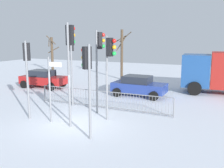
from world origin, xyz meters
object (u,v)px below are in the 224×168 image
traffic_light_foreground_right (70,52)px  traffic_light_rear_right (109,59)px  traffic_light_mid_left (87,70)px  traffic_light_mid_right (99,53)px  car_red_mid (43,78)px  car_blue_trailing (139,86)px  bare_tree_left (122,53)px  traffic_light_rear_left (71,54)px  direction_sign_post (51,86)px  traffic_light_foreground_left (27,62)px  bare_tree_centre (52,54)px

traffic_light_foreground_right → traffic_light_rear_right: size_ratio=1.13×
traffic_light_mid_left → traffic_light_rear_right: size_ratio=0.92×
traffic_light_mid_right → car_red_mid: 9.34m
car_blue_trailing → bare_tree_left: size_ratio=0.77×
traffic_light_rear_left → bare_tree_left: size_ratio=0.88×
traffic_light_rear_right → direction_sign_post: size_ratio=1.31×
traffic_light_foreground_left → car_red_mid: 8.74m
car_red_mid → bare_tree_centre: bearing=119.3°
car_red_mid → bare_tree_left: size_ratio=0.79×
traffic_light_mid_left → direction_sign_post: (-2.68, 1.01, -1.05)m
traffic_light_mid_left → traffic_light_foreground_left: bearing=103.1°
direction_sign_post → car_red_mid: (-6.36, 6.99, -1.05)m
traffic_light_mid_left → direction_sign_post: 3.05m
traffic_light_mid_right → traffic_light_rear_right: 1.47m
traffic_light_mid_left → car_blue_trailing: (-0.64, 8.27, -2.10)m
traffic_light_mid_right → traffic_light_rear_right: size_ratio=1.07×
traffic_light_rear_left → direction_sign_post: traffic_light_rear_left is taller
traffic_light_mid_left → traffic_light_rear_left: size_ratio=0.90×
traffic_light_mid_right → bare_tree_left: 11.82m
traffic_light_rear_right → car_blue_trailing: (-0.44, 5.78, -2.35)m
traffic_light_rear_right → direction_sign_post: 3.17m
traffic_light_rear_left → car_red_mid: (-5.49, 3.82, -2.43)m
traffic_light_rear_left → car_red_mid: bearing=113.9°
traffic_light_foreground_right → car_red_mid: size_ratio=1.23×
traffic_light_mid_left → bare_tree_centre: bearing=69.4°
direction_sign_post → bare_tree_left: 13.93m
traffic_light_mid_left → car_red_mid: bearing=76.2°
traffic_light_rear_left → traffic_light_rear_right: bearing=-57.8°
direction_sign_post → car_blue_trailing: 7.62m
car_blue_trailing → direction_sign_post: bearing=-104.9°
direction_sign_post → bare_tree_left: bare_tree_left is taller
traffic_light_mid_left → bare_tree_left: (-4.69, 14.76, -0.23)m
traffic_light_mid_right → bare_tree_centre: traffic_light_mid_right is taller
bare_tree_centre → traffic_light_foreground_left: bearing=-55.9°
traffic_light_foreground_right → direction_sign_post: traffic_light_foreground_right is taller
car_blue_trailing → bare_tree_centre: bare_tree_centre is taller
direction_sign_post → car_blue_trailing: bearing=73.9°
traffic_light_foreground_left → direction_sign_post: (1.47, -0.07, -1.12)m
traffic_light_foreground_right → bare_tree_left: 14.18m
car_blue_trailing → bare_tree_centre: 15.61m
direction_sign_post → car_red_mid: 9.51m
traffic_light_foreground_right → traffic_light_foreground_left: size_ratio=1.20×
traffic_light_mid_left → car_red_mid: size_ratio=1.00×
traffic_light_foreground_right → traffic_light_rear_right: bearing=51.4°
traffic_light_foreground_right → traffic_light_mid_right: bearing=87.3°
traffic_light_rear_right → direction_sign_post: traffic_light_rear_right is taller
bare_tree_centre → traffic_light_mid_right: bearing=-44.0°
car_red_mid → car_blue_trailing: 8.40m
car_blue_trailing → bare_tree_centre: size_ratio=0.87×
direction_sign_post → bare_tree_left: size_ratio=0.66×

